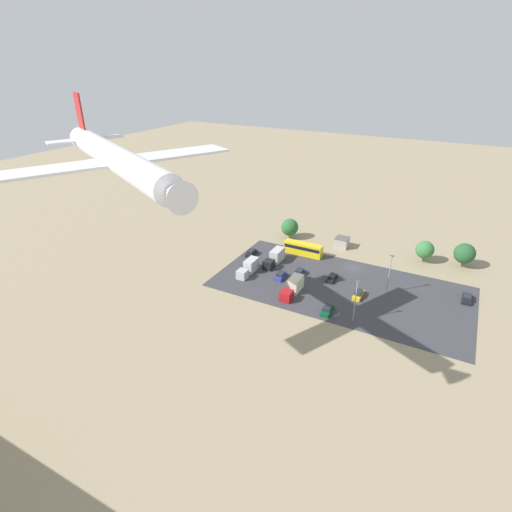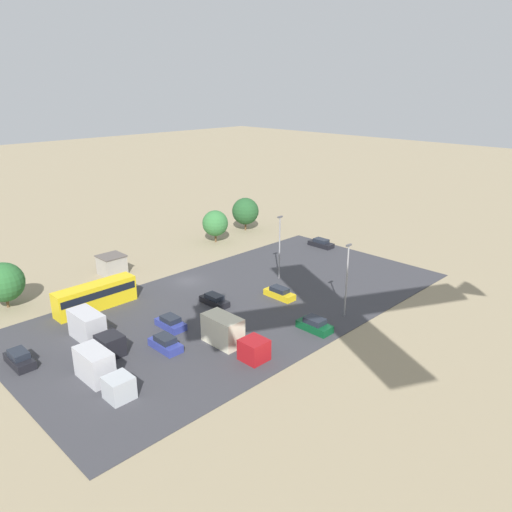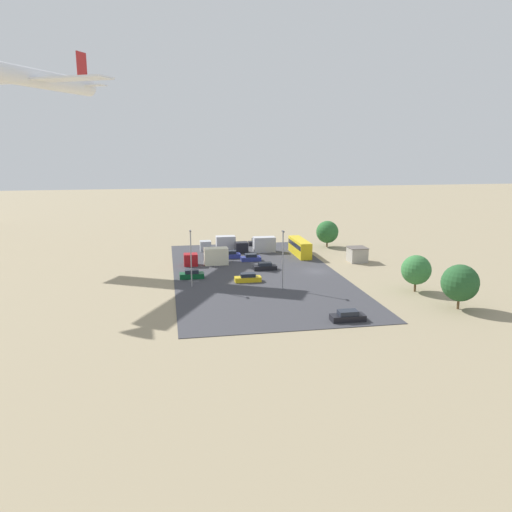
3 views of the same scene
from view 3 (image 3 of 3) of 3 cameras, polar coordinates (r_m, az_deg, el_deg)
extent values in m
plane|color=gray|center=(93.75, 6.82, -1.78)|extent=(400.00, 400.00, 0.00)
cube|color=#38383D|center=(91.14, 0.03, -2.07)|extent=(58.78, 29.82, 0.08)
cube|color=#9E998E|center=(102.82, 11.49, 0.14)|extent=(3.47, 3.41, 2.88)
cube|color=#59514C|center=(102.52, 11.52, 0.96)|extent=(3.71, 3.65, 0.12)
cube|color=gold|center=(107.04, 5.03, 1.00)|extent=(10.67, 2.41, 3.38)
cube|color=black|center=(106.92, 5.03, 1.32)|extent=(10.24, 2.45, 0.95)
cube|color=navy|center=(104.20, -2.94, 0.02)|extent=(1.91, 4.11, 0.90)
cube|color=#1E232D|center=(104.04, -2.95, 0.44)|extent=(1.60, 2.30, 0.66)
cube|color=black|center=(68.06, 10.44, -6.94)|extent=(1.91, 4.60, 0.81)
cube|color=#1E232D|center=(67.83, 10.46, -6.37)|extent=(1.60, 2.58, 0.60)
cube|color=black|center=(117.63, 0.11, 1.47)|extent=(1.86, 4.17, 0.93)
cube|color=#1E232D|center=(117.48, 0.11, 1.86)|extent=(1.56, 2.34, 0.68)
cube|color=gold|center=(85.83, -0.94, -2.66)|extent=(1.73, 4.53, 0.85)
cube|color=#1E232D|center=(85.64, -0.94, -2.19)|extent=(1.45, 2.54, 0.62)
cube|color=#0C4723|center=(88.82, -7.35, -2.23)|extent=(1.98, 4.25, 0.90)
cube|color=#1E232D|center=(88.63, -7.36, -1.74)|extent=(1.67, 2.38, 0.66)
cube|color=black|center=(94.02, 1.04, -1.34)|extent=(1.73, 4.37, 0.82)
cube|color=#1E232D|center=(93.86, 1.04, -0.92)|extent=(1.45, 2.45, 0.60)
cube|color=navy|center=(101.45, -0.60, -0.32)|extent=(1.93, 4.01, 0.84)
cube|color=#1E232D|center=(101.30, -0.60, 0.09)|extent=(1.62, 2.24, 0.62)
cube|color=#ADB2B7|center=(111.73, -5.79, 1.16)|extent=(2.37, 2.39, 2.23)
cube|color=#B2B2B7|center=(112.07, -3.49, 1.49)|extent=(2.37, 4.26, 3.19)
cube|color=black|center=(109.22, -1.67, 0.99)|extent=(2.43, 2.68, 2.33)
cube|color=#B2B2B7|center=(109.98, 0.94, 1.34)|extent=(2.43, 4.76, 3.33)
cube|color=maroon|center=(98.16, -7.47, -0.41)|extent=(2.53, 2.63, 2.32)
cube|color=beige|center=(98.40, -4.59, -0.02)|extent=(2.53, 4.68, 3.31)
cylinder|color=brown|center=(117.20, 8.11, 1.43)|extent=(0.36, 0.36, 1.60)
sphere|color=#28602D|center=(116.72, 8.15, 2.75)|extent=(5.15, 5.15, 5.15)
cylinder|color=brown|center=(84.16, 17.72, -3.28)|extent=(0.36, 0.36, 1.81)
sphere|color=#337038|center=(83.51, 17.84, -1.51)|extent=(4.71, 4.71, 4.71)
cylinder|color=brown|center=(77.29, 22.11, -4.95)|extent=(0.36, 0.36, 1.90)
sphere|color=#235128|center=(76.52, 22.29, -2.86)|extent=(5.27, 5.27, 5.27)
cylinder|color=gray|center=(80.74, 3.08, -0.56)|extent=(0.20, 0.20, 9.29)
cube|color=#4C4C51|center=(79.80, 3.12, 2.82)|extent=(0.90, 0.28, 0.20)
cylinder|color=gray|center=(82.39, -7.43, -0.42)|extent=(0.20, 0.20, 9.19)
cube|color=#4C4C51|center=(81.48, -7.52, 2.86)|extent=(0.90, 0.28, 0.20)
cylinder|color=white|center=(113.81, -24.34, 18.10)|extent=(35.76, 20.79, 3.72)
cube|color=white|center=(113.75, -24.31, 17.82)|extent=(20.50, 33.10, 0.36)
cube|color=white|center=(126.47, -19.36, 17.88)|extent=(7.98, 12.12, 0.24)
cube|color=#B22323|center=(127.63, -19.29, 19.80)|extent=(3.19, 1.82, 6.13)
camera|label=1|loc=(96.63, -58.79, 22.34)|focal=28.00mm
camera|label=2|loc=(131.53, -23.47, 13.56)|focal=35.00mm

